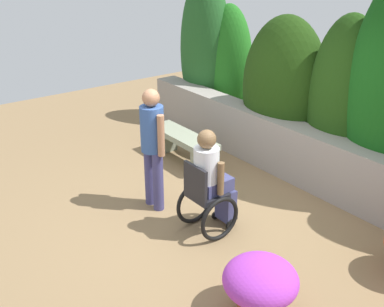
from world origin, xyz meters
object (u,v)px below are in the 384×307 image
(person_in_wheelchair, at_px, (210,185))
(flower_pot_terracotta_by_wall, at_px, (260,284))
(stone_bench, at_px, (183,144))
(person_standing_companion, at_px, (153,142))

(person_in_wheelchair, distance_m, flower_pot_terracotta_by_wall, 1.52)
(stone_bench, distance_m, person_in_wheelchair, 2.06)
(person_standing_companion, xyz_separation_m, flower_pot_terracotta_by_wall, (2.28, -0.30, -0.60))
(stone_bench, height_order, person_in_wheelchair, person_in_wheelchair)
(stone_bench, bearing_deg, flower_pot_terracotta_by_wall, -16.45)
(stone_bench, xyz_separation_m, person_standing_companion, (0.93, -1.15, 0.63))
(person_in_wheelchair, height_order, flower_pot_terracotta_by_wall, person_in_wheelchair)
(stone_bench, distance_m, flower_pot_terracotta_by_wall, 3.52)
(stone_bench, relative_size, person_standing_companion, 0.86)
(person_in_wheelchair, bearing_deg, person_standing_companion, -168.98)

